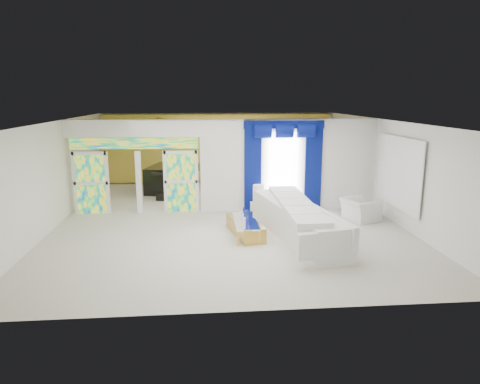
{
  "coord_description": "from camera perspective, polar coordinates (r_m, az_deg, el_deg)",
  "views": [
    {
      "loc": [
        -0.75,
        -13.04,
        3.72
      ],
      "look_at": [
        0.3,
        -1.2,
        1.1
      ],
      "focal_mm": 32.74,
      "sensor_mm": 36.0,
      "label": 1
    }
  ],
  "objects": [
    {
      "name": "armchair",
      "position": [
        13.81,
        15.39,
        -2.23
      ],
      "size": [
        1.16,
        1.24,
        0.66
      ],
      "primitive_type": "imported",
      "rotation": [
        0.0,
        0.0,
        1.88
      ],
      "color": "silver",
      "rests_on": "ground"
    },
    {
      "name": "chandelier",
      "position": [
        16.55,
        -10.55,
        8.51
      ],
      "size": [
        0.6,
        0.6,
        0.6
      ],
      "primitive_type": "sphere",
      "color": "gold",
      "rests_on": "ceiling"
    },
    {
      "name": "coffee_table",
      "position": [
        11.96,
        0.67,
        -4.69
      ],
      "size": [
        0.94,
        1.88,
        0.4
      ],
      "primitive_type": "cube",
      "rotation": [
        0.0,
        0.0,
        0.19
      ],
      "color": "#B48C38",
      "rests_on": "ground"
    },
    {
      "name": "decanters",
      "position": [
        11.89,
        0.67,
        -3.34
      ],
      "size": [
        0.21,
        1.1,
        0.25
      ],
      "color": "navy",
      "rests_on": "coffee_table"
    },
    {
      "name": "grand_piano",
      "position": [
        17.59,
        -9.03,
        1.75
      ],
      "size": [
        1.96,
        2.31,
        1.01
      ],
      "primitive_type": "cube",
      "rotation": [
        0.0,
        0.0,
        -0.23
      ],
      "color": "black",
      "rests_on": "ground"
    },
    {
      "name": "console_table",
      "position": [
        14.11,
        3.62,
        -2.11
      ],
      "size": [
        1.12,
        0.39,
        0.37
      ],
      "primitive_type": "cube",
      "rotation": [
        0.0,
        0.0,
        -0.03
      ],
      "color": "white",
      "rests_on": "ground"
    },
    {
      "name": "white_sofa",
      "position": [
        11.82,
        7.36,
        -3.84
      ],
      "size": [
        1.82,
        4.61,
        0.86
      ],
      "primitive_type": "cube",
      "rotation": [
        0.0,
        0.0,
        0.19
      ],
      "color": "silver",
      "rests_on": "ground"
    },
    {
      "name": "blue_pelmet",
      "position": [
        14.19,
        5.77,
        8.73
      ],
      "size": [
        2.6,
        0.12,
        0.25
      ],
      "primitive_type": "cube",
      "color": "#031240",
      "rests_on": "dividing_wall"
    },
    {
      "name": "table_lamp",
      "position": [
        13.96,
        2.43,
        -0.25
      ],
      "size": [
        0.36,
        0.36,
        0.58
      ],
      "primitive_type": "cylinder",
      "color": "white",
      "rests_on": "console_table"
    },
    {
      "name": "blue_drape_right",
      "position": [
        14.57,
        9.52,
        3.09
      ],
      "size": [
        0.55,
        0.1,
        2.8
      ],
      "primitive_type": "cube",
      "color": "#031240",
      "rests_on": "ground"
    },
    {
      "name": "wall_mirror",
      "position": [
        13.49,
        19.97,
        2.42
      ],
      "size": [
        0.04,
        2.7,
        1.9
      ],
      "primitive_type": "cube",
      "color": "white",
      "rests_on": "ground"
    },
    {
      "name": "dividing_header",
      "position": [
        14.23,
        -13.68,
        8.07
      ],
      "size": [
        4.3,
        0.18,
        0.55
      ],
      "primitive_type": "cube",
      "color": "white",
      "rests_on": "dividing_wall"
    },
    {
      "name": "tv_console",
      "position": [
        17.08,
        -18.15,
        0.52
      ],
      "size": [
        0.62,
        0.58,
        0.76
      ],
      "primitive_type": "cube",
      "rotation": [
        0.0,
        0.0,
        -0.24
      ],
      "color": "tan",
      "rests_on": "ground"
    },
    {
      "name": "stained_panel_left",
      "position": [
        14.73,
        -18.83,
        1.11
      ],
      "size": [
        0.95,
        0.04,
        2.0
      ],
      "primitive_type": "cube",
      "color": "#994C3F",
      "rests_on": "ground"
    },
    {
      "name": "blue_drape_left",
      "position": [
        14.2,
        1.67,
        3.02
      ],
      "size": [
        0.55,
        0.1,
        2.8
      ],
      "primitive_type": "cube",
      "color": "#031240",
      "rests_on": "ground"
    },
    {
      "name": "gold_curtains",
      "position": [
        19.08,
        -2.8,
        5.73
      ],
      "size": [
        9.7,
        0.12,
        2.9
      ],
      "primitive_type": "cube",
      "color": "gold",
      "rests_on": "ground"
    },
    {
      "name": "dividing_wall",
      "position": [
        14.51,
        6.54,
        3.55
      ],
      "size": [
        5.7,
        0.18,
        3.0
      ],
      "primitive_type": "cube",
      "color": "white",
      "rests_on": "ground"
    },
    {
      "name": "window_pane",
      "position": [
        14.37,
        5.63,
        3.28
      ],
      "size": [
        1.0,
        0.02,
        2.3
      ],
      "primitive_type": "cube",
      "color": "white",
      "rests_on": "dividing_wall"
    },
    {
      "name": "stained_panel_right",
      "position": [
        14.31,
        -7.68,
        1.36
      ],
      "size": [
        0.95,
        0.04,
        2.0
      ],
      "primitive_type": "cube",
      "color": "#994C3F",
      "rests_on": "ground"
    },
    {
      "name": "piano_bench",
      "position": [
        16.1,
        -9.36,
        -0.6
      ],
      "size": [
        0.87,
        0.5,
        0.27
      ],
      "primitive_type": "cube",
      "rotation": [
        0.0,
        0.0,
        -0.23
      ],
      "color": "black",
      "rests_on": "ground"
    },
    {
      "name": "floor",
      "position": [
        13.58,
        -1.71,
        -3.47
      ],
      "size": [
        12.0,
        12.0,
        0.0
      ],
      "primitive_type": "plane",
      "color": "#B7AF9E",
      "rests_on": "ground"
    },
    {
      "name": "stained_transom",
      "position": [
        14.27,
        -13.59,
        6.17
      ],
      "size": [
        4.0,
        0.05,
        0.35
      ],
      "primitive_type": "cube",
      "color": "#994C3F",
      "rests_on": "dividing_header"
    }
  ]
}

